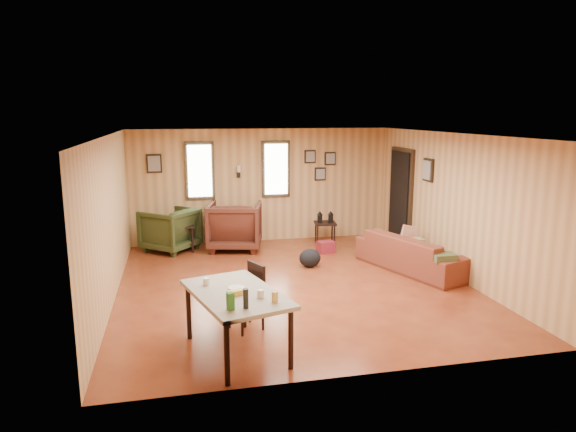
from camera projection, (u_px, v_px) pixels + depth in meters
name	position (u px, v px, depth m)	size (l,w,h in m)	color
room	(300.00, 208.00, 8.36)	(5.54, 6.04, 2.44)	brown
sofa	(414.00, 247.00, 8.98)	(2.16, 0.63, 0.85)	brown
recliner_brown	(235.00, 223.00, 10.35)	(1.03, 0.96, 1.06)	#461E15
recliner_green	(170.00, 227.00, 10.25)	(0.92, 0.86, 0.94)	#2E3819
end_table	(180.00, 233.00, 10.22)	(0.56, 0.51, 0.66)	black
side_table	(325.00, 221.00, 10.79)	(0.51, 0.51, 0.71)	black
cooler	(326.00, 247.00, 10.16)	(0.35, 0.28, 0.23)	maroon
backpack	(310.00, 258.00, 9.19)	(0.44, 0.36, 0.34)	black
sofa_pillows	(426.00, 246.00, 8.72)	(0.40, 1.55, 0.32)	#434D2B
dining_table	(236.00, 298.00, 5.79)	(1.23, 1.63, 0.95)	gray
dining_chair	(250.00, 293.00, 6.54)	(0.51, 0.51, 0.85)	#2E3819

